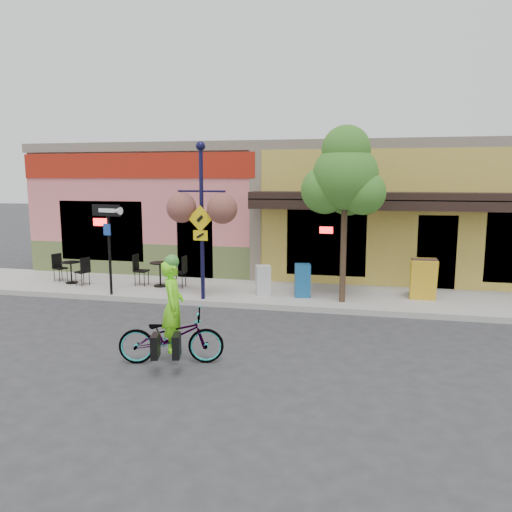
{
  "coord_description": "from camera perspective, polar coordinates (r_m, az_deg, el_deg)",
  "views": [
    {
      "loc": [
        2.35,
        -11.72,
        3.39
      ],
      "look_at": [
        -0.34,
        0.5,
        1.4
      ],
      "focal_mm": 35.0,
      "sensor_mm": 36.0,
      "label": 1
    }
  ],
  "objects": [
    {
      "name": "building",
      "position": [
        19.4,
        5.47,
        5.62
      ],
      "size": [
        18.2,
        8.2,
        4.5
      ],
      "primitive_type": null,
      "color": "#D4686A",
      "rests_on": "ground"
    },
    {
      "name": "ground",
      "position": [
        12.42,
        1.05,
        -6.8
      ],
      "size": [
        90.0,
        90.0,
        0.0
      ],
      "primitive_type": "plane",
      "color": "#2D2D30",
      "rests_on": "ground"
    },
    {
      "name": "one_way_sign",
      "position": [
        14.28,
        -16.4,
        0.66
      ],
      "size": [
        0.98,
        0.41,
        2.5
      ],
      "primitive_type": null,
      "rotation": [
        0.0,
        0.0,
        -0.22
      ],
      "color": "black",
      "rests_on": "sidewalk"
    },
    {
      "name": "curb",
      "position": [
        12.92,
        1.54,
        -5.83
      ],
      "size": [
        24.0,
        0.12,
        0.15
      ],
      "primitive_type": "cube",
      "color": "#A8A59E",
      "rests_on": "ground"
    },
    {
      "name": "lamp_post",
      "position": [
        13.19,
        -6.21,
        3.92
      ],
      "size": [
        1.36,
        0.62,
        4.15
      ],
      "primitive_type": null,
      "rotation": [
        0.0,
        0.0,
        -0.07
      ],
      "color": "#111034",
      "rests_on": "sidewalk"
    },
    {
      "name": "sidewalk",
      "position": [
        14.31,
        2.64,
        -4.37
      ],
      "size": [
        24.0,
        3.0,
        0.15
      ],
      "primitive_type": "cube",
      "color": "#9E9B93",
      "rests_on": "ground"
    },
    {
      "name": "newspaper_box_grey",
      "position": [
        13.83,
        0.81,
        -2.77
      ],
      "size": [
        0.48,
        0.46,
        0.82
      ],
      "primitive_type": null,
      "rotation": [
        0.0,
        0.0,
        0.37
      ],
      "color": "#B8B8B8",
      "rests_on": "sidewalk"
    },
    {
      "name": "newspaper_box_blue",
      "position": [
        13.64,
        5.34,
        -2.8
      ],
      "size": [
        0.48,
        0.44,
        0.91
      ],
      "primitive_type": null,
      "rotation": [
        0.0,
        0.0,
        0.22
      ],
      "color": "#17568F",
      "rests_on": "sidewalk"
    },
    {
      "name": "cafe_set_right",
      "position": [
        15.12,
        -10.91,
        -1.66
      ],
      "size": [
        1.59,
        0.8,
        0.95
      ],
      "primitive_type": null,
      "rotation": [
        0.0,
        0.0,
        0.0
      ],
      "color": "black",
      "rests_on": "sidewalk"
    },
    {
      "name": "bicycle",
      "position": [
        9.36,
        -9.67,
        -9.05
      ],
      "size": [
        2.02,
        1.12,
        1.01
      ],
      "primitive_type": "imported",
      "rotation": [
        0.0,
        0.0,
        1.82
      ],
      "color": "maroon",
      "rests_on": "ground"
    },
    {
      "name": "street_tree",
      "position": [
        12.98,
        10.07,
        4.71
      ],
      "size": [
        1.97,
        1.97,
        4.58
      ],
      "primitive_type": null,
      "rotation": [
        0.0,
        0.0,
        0.11
      ],
      "color": "#3D7A26",
      "rests_on": "sidewalk"
    },
    {
      "name": "cafe_set_left",
      "position": [
        16.32,
        -20.39,
        -1.43
      ],
      "size": [
        1.62,
        1.22,
        0.87
      ],
      "primitive_type": null,
      "rotation": [
        0.0,
        0.0,
        -0.38
      ],
      "color": "black",
      "rests_on": "sidewalk"
    },
    {
      "name": "sandwich_board",
      "position": [
        13.8,
        18.65,
        -2.68
      ],
      "size": [
        0.67,
        0.49,
        1.1
      ],
      "primitive_type": null,
      "rotation": [
        0.0,
        0.0,
        -0.01
      ],
      "color": "gold",
      "rests_on": "sidewalk"
    },
    {
      "name": "cyclist_rider",
      "position": [
        9.25,
        -9.43,
        -7.14
      ],
      "size": [
        0.54,
        0.69,
        1.66
      ],
      "primitive_type": "imported",
      "rotation": [
        0.0,
        0.0,
        1.82
      ],
      "color": "#79FF1A",
      "rests_on": "ground"
    }
  ]
}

